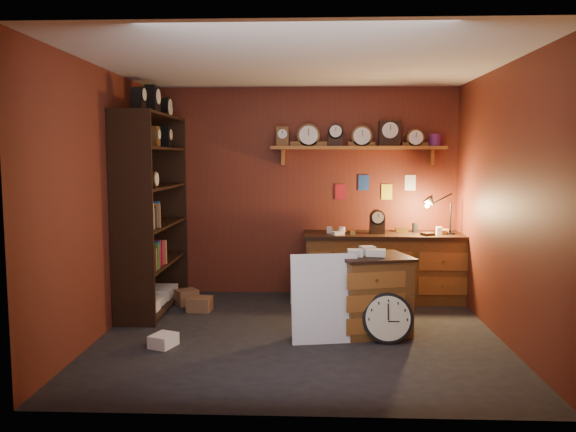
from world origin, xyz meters
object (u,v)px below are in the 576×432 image
(low_cabinet, at_px, (373,291))
(workbench, at_px, (385,263))
(shelving_unit, at_px, (150,204))
(big_round_clock, at_px, (388,318))

(low_cabinet, bearing_deg, workbench, 62.52)
(workbench, height_order, low_cabinet, workbench)
(shelving_unit, bearing_deg, workbench, 9.87)
(shelving_unit, bearing_deg, big_round_clock, -23.84)
(shelving_unit, height_order, big_round_clock, shelving_unit)
(low_cabinet, xyz_separation_m, big_round_clock, (0.11, -0.30, -0.19))
(low_cabinet, bearing_deg, big_round_clock, -85.11)
(low_cabinet, height_order, big_round_clock, low_cabinet)
(shelving_unit, distance_m, workbench, 2.99)
(low_cabinet, distance_m, big_round_clock, 0.38)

